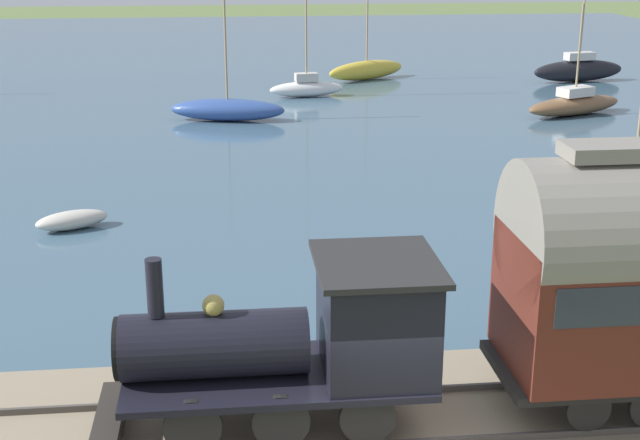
{
  "coord_description": "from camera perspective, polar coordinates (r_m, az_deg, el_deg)",
  "views": [
    {
      "loc": [
        -12.32,
        2.65,
        8.43
      ],
      "look_at": [
        6.96,
        0.57,
        2.16
      ],
      "focal_mm": 50.0,
      "sensor_mm": 36.0,
      "label": 1
    }
  ],
  "objects": [
    {
      "name": "sailboat_brown",
      "position": [
        45.16,
        15.98,
        7.15
      ],
      "size": [
        3.66,
        5.83,
        5.25
      ],
      "rotation": [
        0.0,
        0.0,
        0.41
      ],
      "color": "brown",
      "rests_on": "harbor_water"
    },
    {
      "name": "rowboat_near_shore",
      "position": [
        27.5,
        -15.6,
        -0.0
      ],
      "size": [
        1.64,
        2.3,
        0.55
      ],
      "rotation": [
        0.0,
        0.0,
        0.43
      ],
      "color": "beige",
      "rests_on": "harbor_water"
    },
    {
      "name": "sailboat_white",
      "position": [
        48.32,
        -0.87,
        8.54
      ],
      "size": [
        1.48,
        4.1,
        8.48
      ],
      "rotation": [
        0.0,
        0.0,
        0.12
      ],
      "color": "white",
      "rests_on": "harbor_water"
    },
    {
      "name": "sailboat_blue",
      "position": [
        42.24,
        -5.94,
        7.06
      ],
      "size": [
        2.48,
        5.58,
        6.59
      ],
      "rotation": [
        0.0,
        0.0,
        -0.19
      ],
      "color": "#335199",
      "rests_on": "harbor_water"
    },
    {
      "name": "sailboat_black",
      "position": [
        55.55,
        16.21,
        9.23
      ],
      "size": [
        2.21,
        5.94,
        5.57
      ],
      "rotation": [
        0.0,
        0.0,
        0.18
      ],
      "color": "black",
      "rests_on": "harbor_water"
    },
    {
      "name": "steam_locomotive",
      "position": [
        14.74,
        -0.74,
        -7.34
      ],
      "size": [
        2.32,
        5.65,
        2.97
      ],
      "color": "black",
      "rests_on": "rail_embankment"
    },
    {
      "name": "sailboat_navy",
      "position": [
        31.31,
        19.41,
        2.33
      ],
      "size": [
        3.8,
        6.4,
        7.01
      ],
      "rotation": [
        0.0,
        0.0,
        -0.43
      ],
      "color": "#192347",
      "rests_on": "harbor_water"
    },
    {
      "name": "rail_embankment",
      "position": [
        15.83,
        4.52,
        -13.33
      ],
      "size": [
        5.0,
        56.0,
        0.59
      ],
      "color": "gray",
      "rests_on": "ground"
    },
    {
      "name": "sailboat_yellow",
      "position": [
        54.18,
        2.99,
        9.58
      ],
      "size": [
        3.82,
        5.35,
        5.96
      ],
      "rotation": [
        0.0,
        0.0,
        0.55
      ],
      "color": "gold",
      "rests_on": "harbor_water"
    },
    {
      "name": "harbor_water",
      "position": [
        56.77,
        -3.45,
        9.35
      ],
      "size": [
        80.0,
        80.0,
        0.01
      ],
      "color": "#426075",
      "rests_on": "ground"
    }
  ]
}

